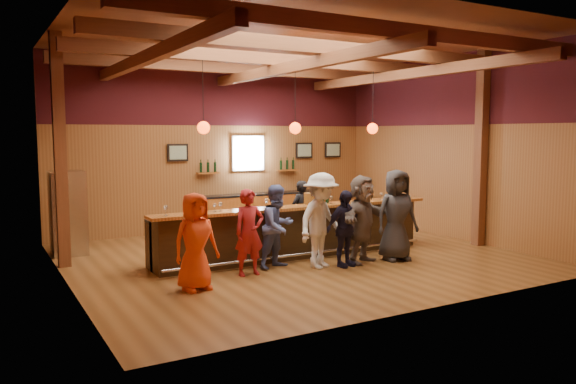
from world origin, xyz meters
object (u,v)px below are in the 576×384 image
at_px(bartender, 300,213).
at_px(bottle_a, 323,197).
at_px(customer_orange, 195,242).
at_px(ice_bucket, 309,199).
at_px(bar_counter, 292,231).
at_px(customer_denim, 278,226).
at_px(customer_white, 321,221).
at_px(stainless_fridge, 68,213).
at_px(customer_redvest, 249,232).
at_px(customer_dark, 397,215).
at_px(customer_navy, 344,229).
at_px(customer_brown, 362,219).
at_px(back_bar_cabinet, 265,210).

bearing_deg(bartender, bottle_a, 62.71).
height_order(customer_orange, ice_bucket, customer_orange).
relative_size(bar_counter, customer_denim, 3.90).
distance_m(customer_white, ice_bucket, 1.11).
height_order(customer_white, bottle_a, customer_white).
bearing_deg(stainless_fridge, bartender, -17.25).
bearing_deg(customer_denim, bottle_a, 3.25).
bearing_deg(customer_redvest, customer_dark, -7.42).
xyz_separation_m(bar_counter, bartender, (0.75, 0.94, 0.23)).
height_order(customer_redvest, customer_dark, customer_dark).
distance_m(customer_redvest, customer_white, 1.46).
relative_size(customer_redvest, customer_navy, 1.06).
bearing_deg(customer_orange, customer_redvest, 11.89).
distance_m(customer_denim, customer_white, 0.84).
relative_size(customer_white, bottle_a, 5.05).
distance_m(bartender, bottle_a, 1.30).
height_order(bartender, bottle_a, bartender).
bearing_deg(customer_brown, customer_redvest, 151.88).
bearing_deg(customer_white, customer_denim, 129.38).
bearing_deg(stainless_fridge, customer_brown, -36.51).
bearing_deg(ice_bucket, stainless_fridge, 148.92).
relative_size(customer_redvest, customer_denim, 0.98).
xyz_separation_m(customer_redvest, ice_bucket, (1.79, 0.83, 0.43)).
bearing_deg(customer_brown, customer_denim, 141.86).
bearing_deg(customer_dark, bar_counter, 148.82).
xyz_separation_m(back_bar_cabinet, customer_orange, (-3.88, -5.05, 0.34)).
bearing_deg(customer_orange, ice_bucket, 14.57).
distance_m(stainless_fridge, customer_orange, 4.18).
distance_m(customer_white, bartender, 2.30).
xyz_separation_m(customer_denim, customer_brown, (1.67, -0.46, 0.08)).
xyz_separation_m(back_bar_cabinet, customer_dark, (0.46, -4.98, 0.46)).
distance_m(bar_counter, ice_bucket, 0.79).
relative_size(customer_white, ice_bucket, 7.79).
bearing_deg(bar_counter, customer_navy, -73.62).
distance_m(customer_brown, customer_dark, 0.77).
bearing_deg(bottle_a, customer_white, -124.30).
bearing_deg(customer_dark, customer_redvest, -177.38).
xyz_separation_m(stainless_fridge, bartender, (4.87, -1.51, -0.15)).
xyz_separation_m(customer_navy, bartender, (0.36, 2.29, 0.00)).
relative_size(bar_counter, stainless_fridge, 3.50).
xyz_separation_m(back_bar_cabinet, bartender, (-0.43, -2.63, 0.27)).
distance_m(bar_counter, customer_white, 1.28).
bearing_deg(customer_white, customer_navy, -37.93).
bearing_deg(bartender, customer_redvest, 21.38).
distance_m(ice_bucket, bottle_a, 0.31).
relative_size(customer_orange, bartender, 1.09).
height_order(customer_brown, ice_bucket, customer_brown).
distance_m(bar_counter, customer_navy, 1.43).
bearing_deg(customer_redvest, bartender, 40.62).
height_order(customer_orange, customer_redvest, customer_orange).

